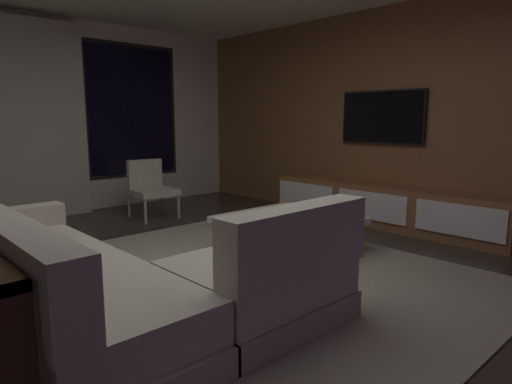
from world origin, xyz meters
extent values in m
plane|color=#332B26|center=(0.00, 0.00, 0.00)|extent=(9.20, 9.20, 0.00)
cube|color=silver|center=(0.00, 3.66, 1.35)|extent=(6.60, 0.12, 2.70)
cube|color=black|center=(1.30, 3.60, 1.45)|extent=(1.52, 0.02, 2.02)
cube|color=black|center=(1.30, 3.58, 1.45)|extent=(1.40, 0.03, 1.90)
cube|color=beige|center=(-0.55, 3.48, 1.30)|extent=(2.10, 0.12, 2.60)
cube|color=brown|center=(3.06, 0.00, 1.35)|extent=(0.12, 7.80, 2.70)
cube|color=gray|center=(0.35, -0.10, 0.01)|extent=(3.20, 3.80, 0.01)
cube|color=#A49C8C|center=(-1.14, 0.05, 0.09)|extent=(0.90, 2.50, 0.18)
cube|color=beige|center=(-1.14, 0.05, 0.30)|extent=(0.86, 2.42, 0.24)
cube|color=beige|center=(-1.14, 1.20, 0.51)|extent=(0.90, 0.20, 0.18)
cube|color=#A49C8C|center=(-0.16, -0.75, 0.09)|extent=(1.10, 0.90, 0.18)
cube|color=beige|center=(-0.16, -0.75, 0.30)|extent=(1.07, 0.86, 0.24)
cube|color=beige|center=(-0.16, -1.10, 0.62)|extent=(1.10, 0.20, 0.40)
cube|color=#B2A893|center=(-1.37, -0.25, 0.58)|extent=(0.10, 0.36, 0.36)
cube|color=#3C2514|center=(1.13, 0.15, 0.15)|extent=(1.00, 1.00, 0.30)
cube|color=white|center=(1.13, 0.15, 0.33)|extent=(1.16, 1.16, 0.06)
cube|color=#5E87D5|center=(1.16, 0.27, 0.37)|extent=(0.25, 0.16, 0.03)
cube|color=#CE5083|center=(1.16, 0.28, 0.40)|extent=(0.29, 0.19, 0.03)
cube|color=tan|center=(1.17, 0.28, 0.43)|extent=(0.28, 0.17, 0.03)
cylinder|color=#B2ADA0|center=(1.17, 2.19, 0.18)|extent=(0.04, 0.04, 0.36)
cylinder|color=#B2ADA0|center=(0.69, 2.22, 0.18)|extent=(0.04, 0.04, 0.36)
cylinder|color=#B2ADA0|center=(1.21, 2.68, 0.18)|extent=(0.04, 0.04, 0.36)
cylinder|color=#B2ADA0|center=(0.73, 2.72, 0.18)|extent=(0.04, 0.04, 0.36)
cube|color=beige|center=(0.95, 2.45, 0.36)|extent=(0.58, 0.60, 0.08)
cube|color=beige|center=(0.97, 2.69, 0.59)|extent=(0.49, 0.11, 0.38)
cube|color=brown|center=(2.78, 0.10, 0.26)|extent=(0.44, 3.10, 0.52)
cube|color=white|center=(2.55, -0.94, 0.29)|extent=(0.02, 0.93, 0.33)
cube|color=white|center=(2.55, 0.10, 0.29)|extent=(0.02, 0.93, 0.33)
cube|color=white|center=(2.55, 1.15, 0.29)|extent=(0.02, 0.93, 0.33)
cube|color=#352214|center=(2.74, -0.75, 0.12)|extent=(0.33, 0.68, 0.19)
cube|color=#5BA75A|center=(2.74, -1.01, 0.11)|extent=(0.03, 0.04, 0.17)
cube|color=#CE52B2|center=(2.74, -0.84, 0.11)|extent=(0.03, 0.04, 0.18)
cube|color=#BD6940|center=(2.74, -0.67, 0.10)|extent=(0.03, 0.04, 0.15)
cube|color=#45CBD8|center=(2.74, -0.49, 0.10)|extent=(0.03, 0.04, 0.15)
cube|color=black|center=(2.95, 0.25, 1.35)|extent=(0.04, 1.14, 0.66)
cube|color=black|center=(2.95, 0.25, 1.35)|extent=(0.05, 1.10, 0.62)
camera|label=1|loc=(-2.07, -2.77, 1.32)|focal=31.10mm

